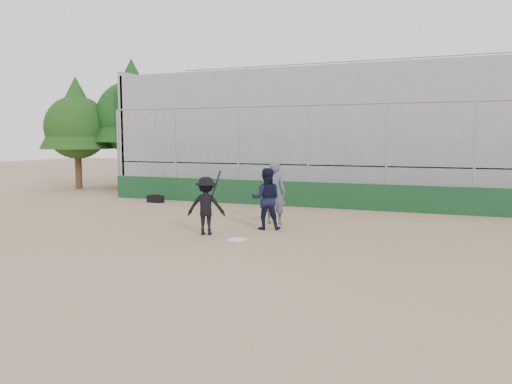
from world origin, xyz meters
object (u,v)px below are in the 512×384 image
(batter_at_plate, at_px, (206,206))
(umpire, at_px, (274,196))
(catcher_crouched, at_px, (266,209))
(equipment_bag, at_px, (156,199))

(batter_at_plate, relative_size, umpire, 1.00)
(catcher_crouched, xyz_separation_m, umpire, (-0.10, 1.02, 0.29))
(batter_at_plate, height_order, catcher_crouched, batter_at_plate)
(catcher_crouched, bearing_deg, batter_at_plate, -133.46)
(catcher_crouched, bearing_deg, umpire, 95.78)
(umpire, bearing_deg, catcher_crouched, 89.94)
(catcher_crouched, distance_m, equipment_bag, 7.83)
(umpire, distance_m, equipment_bag, 7.26)
(batter_at_plate, distance_m, catcher_crouched, 1.89)
(batter_at_plate, distance_m, equipment_bag, 7.72)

